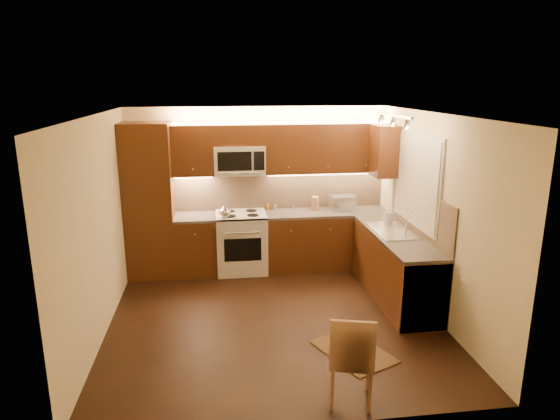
{
  "coord_description": "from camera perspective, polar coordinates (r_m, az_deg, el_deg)",
  "views": [
    {
      "loc": [
        -0.66,
        -5.53,
        2.85
      ],
      "look_at": [
        0.15,
        0.55,
        1.25
      ],
      "focal_mm": 31.45,
      "sensor_mm": 36.0,
      "label": 1
    }
  ],
  "objects": [
    {
      "name": "upper_cab_right_corner",
      "position": [
        7.43,
        12.12,
        6.75
      ],
      "size": [
        0.35,
        0.5,
        0.75
      ],
      "primitive_type": "cube",
      "color": "#45200E",
      "rests_on": "wall_right"
    },
    {
      "name": "track_light_bar",
      "position": [
        6.34,
        13.05,
        10.72
      ],
      "size": [
        0.04,
        1.2,
        0.03
      ],
      "primitive_type": "cube",
      "color": "silver",
      "rests_on": "ceiling"
    },
    {
      "name": "dishwasher",
      "position": [
        6.23,
        15.53,
        -8.81
      ],
      "size": [
        0.58,
        0.6,
        0.84
      ],
      "primitive_type": "cube",
      "color": "silver",
      "rests_on": "floor"
    },
    {
      "name": "floor",
      "position": [
        6.26,
        -0.71,
        -12.48
      ],
      "size": [
        4.0,
        4.0,
        0.01
      ],
      "primitive_type": "cube",
      "color": "black",
      "rests_on": "ground"
    },
    {
      "name": "counter_back_right",
      "position": [
        7.69,
        5.45,
        -0.3
      ],
      "size": [
        1.92,
        0.6,
        0.04
      ],
      "primitive_type": "cube",
      "color": "#33312E",
      "rests_on": "base_cab_back_right"
    },
    {
      "name": "faucet",
      "position": [
        6.83,
        14.54,
        -1.14
      ],
      "size": [
        0.2,
        0.04,
        0.3
      ],
      "primitive_type": null,
      "color": "silver",
      "rests_on": "counter_right"
    },
    {
      "name": "microwave",
      "position": [
        7.44,
        -4.75,
        5.83
      ],
      "size": [
        0.76,
        0.38,
        0.44
      ],
      "primitive_type": null,
      "color": "silver",
      "rests_on": "wall_back"
    },
    {
      "name": "window_blinds",
      "position": [
        6.74,
        15.51,
        3.39
      ],
      "size": [
        0.02,
        1.36,
        1.16
      ],
      "primitive_type": "cube",
      "color": "silver",
      "rests_on": "wall_right"
    },
    {
      "name": "ceiling",
      "position": [
        5.58,
        -0.8,
        11.02
      ],
      "size": [
        4.0,
        4.0,
        0.01
      ],
      "primitive_type": "cube",
      "color": "beige",
      "rests_on": "ground"
    },
    {
      "name": "spice_jar_c",
      "position": [
        7.72,
        -0.53,
        0.37
      ],
      "size": [
        0.06,
        0.06,
        0.1
      ],
      "primitive_type": "cylinder",
      "rotation": [
        0.0,
        0.0,
        -0.2
      ],
      "color": "silver",
      "rests_on": "counter_back_right"
    },
    {
      "name": "base_cab_back_right",
      "position": [
        7.81,
        5.38,
        -3.49
      ],
      "size": [
        1.92,
        0.6,
        0.86
      ],
      "primitive_type": "cube",
      "color": "#45200E",
      "rests_on": "floor"
    },
    {
      "name": "dining_chair",
      "position": [
        4.67,
        8.3,
        -16.53
      ],
      "size": [
        0.48,
        0.48,
        0.89
      ],
      "primitive_type": null,
      "rotation": [
        0.0,
        0.0,
        -0.25
      ],
      "color": "olive",
      "rests_on": "floor"
    },
    {
      "name": "kettle",
      "position": [
        7.23,
        -6.43,
        -0.1
      ],
      "size": [
        0.2,
        0.2,
        0.21
      ],
      "primitive_type": null,
      "rotation": [
        0.0,
        0.0,
        0.12
      ],
      "color": "silver",
      "rests_on": "stove"
    },
    {
      "name": "wall_right",
      "position": [
        6.34,
        17.49,
        -0.69
      ],
      "size": [
        0.01,
        4.0,
        2.5
      ],
      "primitive_type": "cube",
      "color": "beige",
      "rests_on": "ground"
    },
    {
      "name": "window_frame",
      "position": [
        6.75,
        15.66,
        3.4
      ],
      "size": [
        0.03,
        1.44,
        1.24
      ],
      "primitive_type": "cube",
      "color": "silver",
      "rests_on": "wall_right"
    },
    {
      "name": "sink",
      "position": [
        6.79,
        13.09,
        -1.81
      ],
      "size": [
        0.52,
        0.86,
        0.15
      ],
      "primitive_type": null,
      "color": "silver",
      "rests_on": "counter_right"
    },
    {
      "name": "spice_jar_a",
      "position": [
        7.78,
        1.57,
        0.41
      ],
      "size": [
        0.05,
        0.05,
        0.08
      ],
      "primitive_type": "cylinder",
      "rotation": [
        0.0,
        0.0,
        -0.04
      ],
      "color": "silver",
      "rests_on": "counter_back_right"
    },
    {
      "name": "soap_bottle",
      "position": [
        7.26,
        12.54,
        -0.51
      ],
      "size": [
        0.11,
        0.11,
        0.2
      ],
      "primitive_type": "imported",
      "rotation": [
        0.0,
        0.0,
        0.22
      ],
      "color": "#B6B6BA",
      "rests_on": "counter_right"
    },
    {
      "name": "upper_cab_back_right",
      "position": [
        7.61,
        5.43,
        7.19
      ],
      "size": [
        1.92,
        0.35,
        0.75
      ],
      "primitive_type": "cube",
      "color": "#45200E",
      "rests_on": "wall_back"
    },
    {
      "name": "backsplash_right",
      "position": [
        6.7,
        15.96,
        -0.21
      ],
      "size": [
        0.02,
        2.0,
        0.6
      ],
      "primitive_type": "cube",
      "color": "tan",
      "rests_on": "wall_right"
    },
    {
      "name": "wall_left",
      "position": [
        5.91,
        -20.39,
        -2.03
      ],
      "size": [
        0.01,
        4.0,
        2.5
      ],
      "primitive_type": "cube",
      "color": "beige",
      "rests_on": "ground"
    },
    {
      "name": "spice_jar_d",
      "position": [
        7.75,
        -1.05,
        0.41
      ],
      "size": [
        0.05,
        0.05,
        0.09
      ],
      "primitive_type": "cylinder",
      "rotation": [
        0.0,
        0.0,
        -0.43
      ],
      "color": "brown",
      "rests_on": "counter_back_right"
    },
    {
      "name": "backsplash_back",
      "position": [
        7.77,
        0.06,
        2.35
      ],
      "size": [
        3.3,
        0.02,
        0.6
      ],
      "primitive_type": "cube",
      "color": "tan",
      "rests_on": "wall_back"
    },
    {
      "name": "spice_jar_b",
      "position": [
        7.74,
        -1.42,
        0.38
      ],
      "size": [
        0.06,
        0.06,
        0.09
      ],
      "primitive_type": "cylinder",
      "rotation": [
        0.0,
        0.0,
        0.43
      ],
      "color": "olive",
      "rests_on": "counter_back_right"
    },
    {
      "name": "rug",
      "position": [
        5.62,
        8.52,
        -15.96
      ],
      "size": [
        0.88,
        1.02,
        0.01
      ],
      "primitive_type": "cube",
      "rotation": [
        0.0,
        0.0,
        0.43
      ],
      "color": "black",
      "rests_on": "floor"
    },
    {
      "name": "upper_cab_back_left",
      "position": [
        7.43,
        -10.14,
        6.85
      ],
      "size": [
        0.62,
        0.35,
        0.75
      ],
      "primitive_type": "cube",
      "color": "#45200E",
      "rests_on": "wall_back"
    },
    {
      "name": "wall_back",
      "position": [
        7.73,
        -2.52,
        2.65
      ],
      "size": [
        4.0,
        0.01,
        2.5
      ],
      "primitive_type": "cube",
      "color": "beige",
      "rests_on": "ground"
    },
    {
      "name": "counter_back_left",
      "position": [
        7.5,
        -9.84,
        -0.83
      ],
      "size": [
        0.62,
        0.6,
        0.04
      ],
      "primitive_type": "cube",
      "color": "#33312E",
      "rests_on": "base_cab_back_left"
    },
    {
      "name": "base_cab_back_left",
      "position": [
        7.63,
        -9.69,
        -4.08
      ],
      "size": [
        0.62,
        0.6,
        0.86
      ],
      "primitive_type": "cube",
      "color": "#45200E",
      "rests_on": "floor"
    },
    {
      "name": "stove",
      "position": [
        7.6,
        -4.49,
        -3.75
      ],
      "size": [
        0.76,
        0.65,
        0.92
      ],
      "primitive_type": null,
      "color": "silver",
      "rests_on": "floor"
    },
    {
      "name": "base_cab_right",
      "position": [
        6.83,
        13.26,
        -6.55
      ],
      "size": [
        0.6,
        2.0,
        0.86
      ],
      "primitive_type": "cube",
      "color": "#45200E",
      "rests_on": "floor"
    },
    {
      "name": "upper_cab_bridge",
      "position": [
        7.4,
        -4.81,
        8.71
      ],
      "size": [
        0.76,
        0.35,
        0.31
      ],
      "primitive_type": "cube",
      "color": "#45200E",
      "rests_on": "wall_back"
    },
    {
      "name": "wall_front",
      "position": [
        3.93,
        2.77,
        -9.41
      ],
      "size": [
        4.0,
        0.01,
        2.5
      ],
      "primitive_type": "cube",
      "color": "beige",
      "rests_on": "ground"
    },
    {
      "name": "knife_block",
      "position": [
        7.74,
        4.1,
        0.79
      ],
      "size": [
        0.15,
        0.18,
        0.21
      ],
      "primitive_type": "cube",
      "rotation": [
        0.0,
        0.0,
        -0.4
      ],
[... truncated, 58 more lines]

